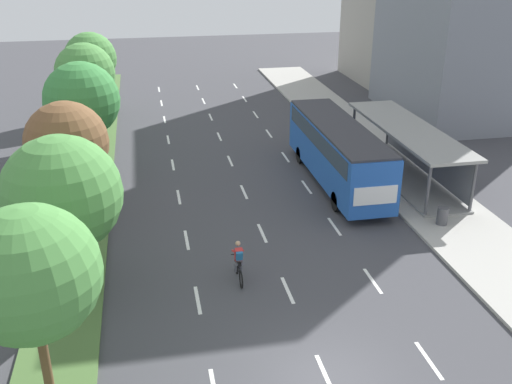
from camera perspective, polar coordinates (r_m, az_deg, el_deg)
ground_plane at (r=19.07m, az=7.06°, el=-17.89°), size 140.00×140.00×0.00m
median_strip at (r=35.90m, az=-15.80°, el=2.22°), size 2.60×52.00×0.12m
sidewalk_right at (r=38.44m, az=11.21°, el=4.11°), size 4.50×52.00×0.15m
lane_divider_left at (r=33.36m, az=-7.85°, el=1.19°), size 0.14×45.80×0.01m
lane_divider_center at (r=33.69m, az=-1.91°, el=1.64°), size 0.14×45.80×0.01m
lane_divider_right at (r=34.38m, az=3.86°, el=2.05°), size 0.14×45.80×0.01m
bus_shelter at (r=33.86m, az=14.84°, el=4.32°), size 2.90×11.27×2.86m
bus at (r=32.25m, az=7.94°, el=4.31°), size 2.54×11.29×3.37m
cyclist at (r=23.22m, az=-1.71°, el=-6.93°), size 0.46×1.82×1.71m
median_tree_nearest at (r=16.81m, az=-21.21°, el=-7.51°), size 3.85×3.85×6.16m
median_tree_second at (r=22.33m, az=-18.39°, el=-0.23°), size 4.39×4.39×6.10m
median_tree_third at (r=28.08m, az=-17.99°, el=4.59°), size 3.81×3.81×5.79m
median_tree_fourth at (r=33.77m, az=-16.64°, el=8.60°), size 4.16×4.16×6.39m
median_tree_fifth at (r=39.68m, az=-16.35°, el=11.06°), size 3.82×3.82×6.43m
median_tree_farthest at (r=45.69m, az=-15.85°, el=12.42°), size 3.79×3.79×6.23m
trash_bin at (r=28.83m, az=17.72°, el=-2.23°), size 0.52×0.52×0.85m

